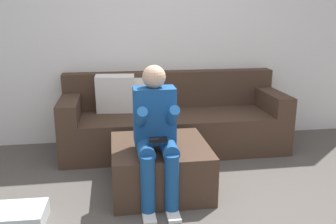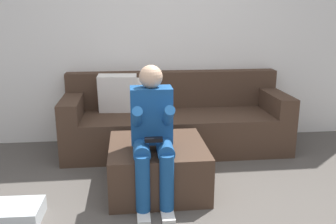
# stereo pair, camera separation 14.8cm
# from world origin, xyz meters

# --- Properties ---
(wall_back) EXTENTS (5.55, 0.10, 2.79)m
(wall_back) POSITION_xyz_m (0.00, 2.21, 1.39)
(wall_back) COLOR white
(wall_back) RESTS_ON ground_plane
(couch_sectional) EXTENTS (2.49, 0.84, 0.86)m
(couch_sectional) POSITION_xyz_m (0.11, 1.80, 0.32)
(couch_sectional) COLOR #473326
(couch_sectional) RESTS_ON ground_plane
(ottoman) EXTENTS (0.84, 0.84, 0.42)m
(ottoman) POSITION_xyz_m (-0.16, 0.80, 0.21)
(ottoman) COLOR #473326
(ottoman) RESTS_ON ground_plane
(person_seated) EXTENTS (0.34, 0.60, 1.13)m
(person_seated) POSITION_xyz_m (-0.22, 0.60, 0.62)
(person_seated) COLOR #194C8C
(person_seated) RESTS_ON ground_plane
(storage_bin) EXTENTS (0.42, 0.33, 0.13)m
(storage_bin) POSITION_xyz_m (-1.29, 0.38, 0.06)
(storage_bin) COLOR silver
(storage_bin) RESTS_ON ground_plane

